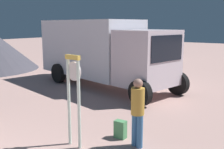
{
  "coord_description": "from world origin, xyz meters",
  "views": [
    {
      "loc": [
        4.96,
        -1.45,
        2.72
      ],
      "look_at": [
        0.44,
        5.32,
        1.2
      ],
      "focal_mm": 42.92,
      "sensor_mm": 36.0,
      "label": 1
    }
  ],
  "objects_px": {
    "backpack": "(121,129)",
    "box_truck_near": "(101,50)",
    "standing_clock": "(74,91)",
    "person_near_clock": "(138,109)",
    "box_truck_far": "(124,40)"
  },
  "relations": [
    {
      "from": "backpack",
      "to": "box_truck_near",
      "type": "distance_m",
      "value": 6.0
    },
    {
      "from": "standing_clock",
      "to": "person_near_clock",
      "type": "distance_m",
      "value": 1.47
    },
    {
      "from": "person_near_clock",
      "to": "box_truck_far",
      "type": "distance_m",
      "value": 14.94
    },
    {
      "from": "person_near_clock",
      "to": "box_truck_far",
      "type": "relative_size",
      "value": 0.23
    },
    {
      "from": "standing_clock",
      "to": "backpack",
      "type": "distance_m",
      "value": 1.56
    },
    {
      "from": "backpack",
      "to": "box_truck_near",
      "type": "xyz_separation_m",
      "value": [
        -3.8,
        4.42,
        1.4
      ]
    },
    {
      "from": "backpack",
      "to": "box_truck_near",
      "type": "bearing_deg",
      "value": 130.69
    },
    {
      "from": "backpack",
      "to": "box_truck_far",
      "type": "relative_size",
      "value": 0.06
    },
    {
      "from": "standing_clock",
      "to": "person_near_clock",
      "type": "relative_size",
      "value": 1.33
    },
    {
      "from": "standing_clock",
      "to": "backpack",
      "type": "bearing_deg",
      "value": 56.43
    },
    {
      "from": "backpack",
      "to": "box_truck_far",
      "type": "distance_m",
      "value": 14.53
    },
    {
      "from": "person_near_clock",
      "to": "standing_clock",
      "type": "bearing_deg",
      "value": -147.45
    },
    {
      "from": "backpack",
      "to": "box_truck_near",
      "type": "relative_size",
      "value": 0.06
    },
    {
      "from": "standing_clock",
      "to": "box_truck_far",
      "type": "height_order",
      "value": "box_truck_far"
    },
    {
      "from": "standing_clock",
      "to": "box_truck_near",
      "type": "height_order",
      "value": "box_truck_near"
    }
  ]
}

